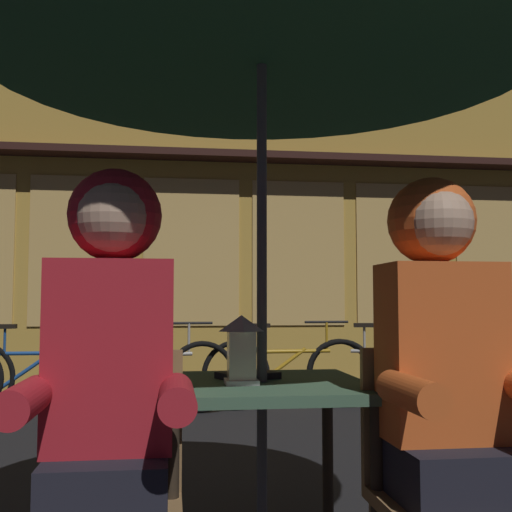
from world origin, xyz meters
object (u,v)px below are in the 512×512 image
Objects in this scene: chair_left at (110,492)px; person_left_hooded at (110,364)px; cafe_table at (262,411)px; book at (248,375)px; patio_umbrella at (262,15)px; lantern at (241,348)px; bicycle_third at (146,377)px; bicycle_fifth at (394,372)px; bicycle_fourth at (288,372)px; bicycle_second at (35,375)px; chair_right at (439,479)px; person_right_hooded at (445,360)px.

chair_left is 0.62× the size of person_left_hooded.
cafe_table is 0.15m from book.
lantern is at bearing -140.59° from patio_umbrella.
bicycle_third reaches higher than book.
chair_left reaches higher than bicycle_fifth.
bicycle_fourth is 1.02× the size of bicycle_fifth.
lantern reaches higher than bicycle_second.
cafe_table is at bearing -81.61° from bicycle_third.
bicycle_fourth is at bearing 53.96° from book.
lantern is at bearing -116.68° from bicycle_fifth.
chair_right is 0.52× the size of bicycle_fourth.
bicycle_fourth is at bearing 78.15° from patio_umbrella.
cafe_table is at bearing 142.45° from chair_right.
chair_left is at bearing -75.97° from bicycle_second.
book is at bearing -117.12° from bicycle_fifth.
chair_right is 1.03m from person_left_hooded.
book is at bearing 45.83° from chair_left.
lantern is 0.67m from person_right_hooded.
patio_umbrella is 1.37m from person_right_hooded.
patio_umbrella reaches higher than person_right_hooded.
lantern is at bearing -82.96° from bicycle_third.
chair_left is at bearing -157.53° from book.
lantern is at bearing 151.49° from chair_right.
chair_right is 4.35× the size of book.
person_right_hooded reaches higher than chair_right.
bicycle_third is 1.36m from bicycle_fourth.
person_left_hooded is at bearing -90.00° from chair_left.
bicycle_fourth is 1.03m from bicycle_fifth.
patio_umbrella is at bearing 41.57° from person_left_hooded.
cafe_table is 4.24m from bicycle_second.
person_left_hooded is (-0.96, -0.06, 0.36)m from chair_right.
bicycle_third is 2.37m from bicycle_fifth.
patio_umbrella is at bearing 39.41° from lantern.
person_left_hooded reaches higher than bicycle_second.
bicycle_second is 1.01× the size of bicycle_third.
patio_umbrella is 1.40× the size of bicycle_fifth.
bicycle_second and bicycle_fifth have the same top height.
bicycle_fifth is at bearing 39.52° from book.
cafe_table is 3.70× the size of book.
bicycle_second is at bearing 111.58° from cafe_table.
patio_umbrella reaches higher than chair_left.
chair_left is 0.62× the size of person_right_hooded.
book is at bearing 49.20° from person_left_hooded.
chair_right is at bearing 0.00° from chair_left.
chair_right is at bearing -94.44° from bicycle_fourth.
chair_left is at bearing -89.20° from bicycle_third.
chair_left is 0.53× the size of bicycle_fifth.
patio_umbrella reaches higher than person_left_hooded.
book is (-0.52, 0.45, 0.26)m from chair_right.
lantern is at bearing -140.59° from cafe_table.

